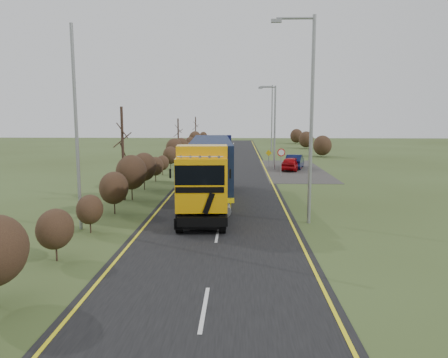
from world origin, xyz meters
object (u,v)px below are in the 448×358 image
object	(u,v)px
lorry	(210,167)
car_red_hatchback	(291,164)
streetlight_near	(309,111)
speed_sign	(281,157)
car_blue_sedan	(295,162)

from	to	relation	value
lorry	car_red_hatchback	distance (m)	18.37
streetlight_near	speed_sign	bearing A→B (deg)	88.92
car_red_hatchback	streetlight_near	size ratio (longest dim) A/B	0.39
car_red_hatchback	car_blue_sedan	bearing A→B (deg)	-91.10
car_blue_sedan	speed_sign	size ratio (longest dim) A/B	1.73
streetlight_near	car_blue_sedan	bearing A→B (deg)	84.21
car_red_hatchback	streetlight_near	distance (m)	22.09
lorry	car_red_hatchback	bearing A→B (deg)	64.05
car_blue_sedan	streetlight_near	xyz separation A→B (m)	(-2.33, -22.97, 5.01)
lorry	speed_sign	bearing A→B (deg)	62.35
lorry	car_red_hatchback	size ratio (longest dim) A/B	3.68
streetlight_near	speed_sign	distance (m)	17.30
streetlight_near	speed_sign	xyz separation A→B (m)	(0.32, 16.84, -3.93)
car_red_hatchback	speed_sign	distance (m)	4.94
car_red_hatchback	speed_sign	bearing A→B (deg)	90.13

